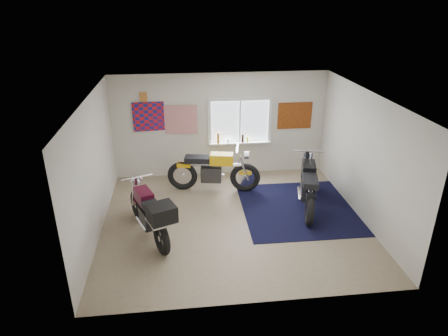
{
  "coord_description": "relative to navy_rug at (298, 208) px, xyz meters",
  "views": [
    {
      "loc": [
        -1.05,
        -7.32,
        4.48
      ],
      "look_at": [
        -0.15,
        0.4,
        1.07
      ],
      "focal_mm": 32.0,
      "sensor_mm": 36.0,
      "label": 1
    }
  ],
  "objects": [
    {
      "name": "ground",
      "position": [
        -1.53,
        -0.35,
        -0.01
      ],
      "size": [
        5.5,
        5.5,
        0.0
      ],
      "primitive_type": "plane",
      "color": "#9E896B",
      "rests_on": "ground"
    },
    {
      "name": "room_shell",
      "position": [
        -1.53,
        -0.35,
        1.63
      ],
      "size": [
        5.5,
        5.5,
        5.5
      ],
      "color": "white",
      "rests_on": "ground"
    },
    {
      "name": "oil_bottles",
      "position": [
        -1.29,
        2.05,
        1.01
      ],
      "size": [
        0.83,
        0.07,
        0.28
      ],
      "color": "brown",
      "rests_on": "window_assembly"
    },
    {
      "name": "window_assembly",
      "position": [
        -1.03,
        2.12,
        1.36
      ],
      "size": [
        1.66,
        0.17,
        1.26
      ],
      "color": "white",
      "rests_on": "room_shell"
    },
    {
      "name": "yellow_triumph",
      "position": [
        -1.82,
        1.15,
        0.5
      ],
      "size": [
        2.27,
        0.72,
        1.15
      ],
      "rotation": [
        0.0,
        0.0,
        -0.18
      ],
      "color": "black",
      "rests_on": "ground"
    },
    {
      "name": "triumph_poster",
      "position": [
        0.42,
        2.13,
        1.54
      ],
      "size": [
        0.9,
        0.03,
        0.7
      ],
      "primitive_type": "cube",
      "color": "#A54C14",
      "rests_on": "room_shell"
    },
    {
      "name": "black_chrome_bike",
      "position": [
        0.21,
        0.07,
        0.5
      ],
      "size": [
        0.82,
        2.23,
        1.16
      ],
      "rotation": [
        0.0,
        0.0,
        1.33
      ],
      "color": "black",
      "rests_on": "navy_rug"
    },
    {
      "name": "maroon_tourer",
      "position": [
        -3.22,
        -0.84,
        0.55
      ],
      "size": [
        1.12,
        2.06,
        1.08
      ],
      "rotation": [
        0.0,
        0.0,
        1.96
      ],
      "color": "black",
      "rests_on": "ground"
    },
    {
      "name": "flag_display",
      "position": [
        -3.43,
        2.13,
        2.14
      ],
      "size": [
        1.6,
        0.1,
        1.17
      ],
      "color": "red",
      "rests_on": "room_shell"
    },
    {
      "name": "navy_rug",
      "position": [
        0.0,
        0.0,
        0.0
      ],
      "size": [
        2.53,
        2.63,
        0.01
      ],
      "primitive_type": "cube",
      "rotation": [
        0.0,
        0.0,
        -0.01
      ],
      "color": "black",
      "rests_on": "ground"
    }
  ]
}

